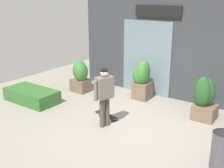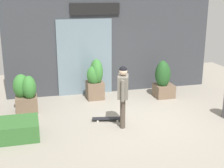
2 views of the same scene
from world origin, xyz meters
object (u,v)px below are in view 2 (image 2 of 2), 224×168
Objects in this scene: skateboard at (107,119)px; planter_box_mid at (25,92)px; planter_box_left at (95,79)px; skateboarder at (123,90)px; planter_box_right at (163,78)px.

planter_box_mid is (-2.10, 1.27, 0.53)m from skateboard.
planter_box_left is 2.24m from planter_box_mid.
skateboarder is at bearing -84.47° from planter_box_left.
planter_box_left is 1.07× the size of planter_box_right.
planter_box_right is (1.94, 1.95, -0.32)m from skateboarder.
planter_box_left is (-0.22, 2.32, -0.30)m from skateboarder.
planter_box_left is at bearing -66.09° from skateboarder.
skateboarder is 2.77m from planter_box_right.
skateboard is at bearing -39.90° from skateboarder.
planter_box_right is at bearing -134.42° from skateboard.
skateboard is (-0.29, 0.47, -0.91)m from skateboarder.
skateboard is at bearing -146.31° from planter_box_right.
skateboard is at bearing -31.11° from planter_box_mid.
planter_box_left is 2.20m from planter_box_right.
planter_box_right is at bearing 2.88° from planter_box_mid.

